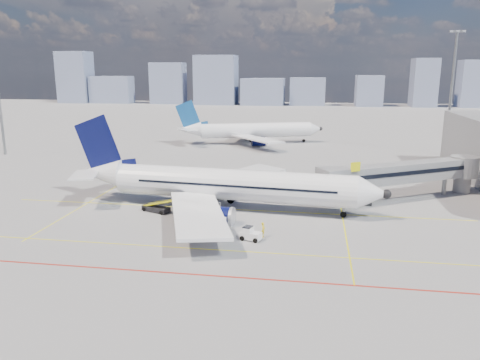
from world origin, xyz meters
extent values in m
plane|color=gray|center=(0.00, 0.00, 0.00)|extent=(420.00, 420.00, 0.00)
cube|color=yellow|center=(0.00, 8.00, 0.01)|extent=(60.00, 0.18, 0.01)
cube|color=yellow|center=(0.00, -6.00, 0.01)|extent=(80.00, 0.15, 0.01)
cube|color=yellow|center=(14.00, 2.00, 0.01)|extent=(0.15, 28.00, 0.01)
cube|color=yellow|center=(-20.00, 8.00, 0.01)|extent=(0.15, 30.00, 0.01)
cube|color=#9C1A0E|center=(0.00, -12.00, 0.01)|extent=(90.00, 0.25, 0.01)
cube|color=gray|center=(22.25, 16.15, 3.90)|extent=(20.84, 13.93, 2.60)
cube|color=black|center=(22.25, 16.15, 4.10)|extent=(20.52, 13.82, 0.55)
cube|color=gray|center=(12.70, 10.50, 3.90)|extent=(4.49, 4.56, 3.00)
cube|color=black|center=(17.00, 12.80, 0.35)|extent=(2.20, 1.00, 0.70)
cylinder|color=slate|center=(17.00, 12.80, 1.70)|extent=(0.56, 0.56, 2.70)
cylinder|color=slate|center=(29.00, 20.00, 1.95)|extent=(0.60, 0.60, 3.90)
cylinder|color=gray|center=(32.00, 22.00, 3.90)|extent=(4.00, 4.00, 3.00)
cylinder|color=gray|center=(32.00, 22.00, 1.95)|extent=(2.40, 2.40, 3.90)
cube|color=yellow|center=(15.50, 10.30, 5.70)|extent=(1.26, 0.82, 1.20)
cube|color=black|center=(35.20, 26.00, 5.00)|extent=(0.25, 40.00, 4.50)
cylinder|color=slate|center=(38.00, 55.00, 12.50)|extent=(0.56, 0.56, 25.00)
cube|color=slate|center=(38.00, 55.00, 25.20)|extent=(3.20, 0.40, 0.50)
cube|color=silver|center=(36.80, 54.75, 25.20)|extent=(0.60, 0.15, 0.35)
cube|color=silver|center=(38.00, 54.75, 25.20)|extent=(0.60, 0.15, 0.35)
cube|color=silver|center=(39.20, 54.75, 25.20)|extent=(0.60, 0.15, 0.35)
cube|color=gray|center=(-117.55, 190.00, 13.41)|extent=(16.33, 12.33, 26.83)
cube|color=gray|center=(-97.33, 190.00, 7.05)|extent=(21.95, 9.60, 14.09)
cube|color=gray|center=(-65.97, 190.00, 10.51)|extent=(17.34, 10.20, 21.03)
cube|color=gray|center=(-40.41, 190.00, 12.27)|extent=(20.58, 15.44, 24.55)
cube|color=gray|center=(-16.26, 190.00, 6.61)|extent=(21.20, 14.64, 13.23)
cube|color=gray|center=(6.10, 190.00, 6.82)|extent=(17.30, 8.89, 13.64)
cube|color=gray|center=(35.76, 190.00, 7.38)|extent=(12.62, 13.70, 14.76)
cube|color=gray|center=(61.11, 190.00, 11.39)|extent=(11.13, 13.20, 22.77)
cylinder|color=white|center=(0.11, 8.11, 3.30)|extent=(31.40, 6.87, 4.05)
cone|color=white|center=(17.49, 6.52, 3.30)|extent=(4.09, 4.37, 4.05)
sphere|color=black|center=(18.94, 6.39, 3.30)|extent=(1.24, 1.24, 1.14)
cone|color=white|center=(-18.72, 9.83, 3.87)|extent=(6.99, 4.64, 4.05)
cube|color=black|center=(16.14, 6.65, 3.87)|extent=(1.69, 1.69, 0.47)
cube|color=white|center=(-0.59, 17.56, 2.19)|extent=(13.09, 17.60, 0.60)
cube|color=white|center=(-2.29, -1.06, 2.19)|extent=(10.64, 17.97, 0.60)
cylinder|color=#080C3E|center=(0.14, 14.16, 0.89)|extent=(3.94, 2.72, 2.39)
cylinder|color=#080C3E|center=(-0.96, 2.16, 0.89)|extent=(3.94, 2.72, 2.39)
cylinder|color=silver|center=(2.11, 13.98, 0.89)|extent=(0.59, 2.47, 2.45)
cylinder|color=silver|center=(1.01, 1.98, 0.89)|extent=(0.59, 2.47, 2.45)
cube|color=#080C3E|center=(-18.72, 9.83, 7.46)|extent=(7.12, 0.98, 8.86)
cube|color=#080C3E|center=(-16.24, 9.60, 4.96)|extent=(5.86, 0.84, 2.24)
cube|color=white|center=(-18.83, 13.18, 4.23)|extent=(5.43, 6.60, 0.23)
cube|color=white|center=(-19.44, 6.56, 4.23)|extent=(4.66, 6.47, 0.23)
cylinder|color=slate|center=(14.08, 6.84, 0.90)|extent=(0.30, 0.30, 1.80)
cylinder|color=black|center=(14.08, 6.84, 0.38)|extent=(0.78, 0.35, 0.76)
cylinder|color=slate|center=(-0.68, 10.90, 0.80)|extent=(0.35, 0.35, 1.60)
cylinder|color=black|center=(-0.68, 10.90, 0.50)|extent=(1.05, 0.74, 1.00)
cylinder|color=slate|center=(-1.17, 5.52, 0.80)|extent=(0.35, 0.35, 1.60)
cylinder|color=black|center=(-1.17, 5.52, 0.50)|extent=(1.05, 0.74, 1.00)
cube|color=black|center=(0.81, 10.06, 3.61)|extent=(25.46, 2.42, 0.27)
cube|color=black|center=(0.44, 6.07, 3.61)|extent=(25.46, 2.42, 0.27)
cylinder|color=white|center=(-3.86, 63.47, 3.30)|extent=(26.69, 11.72, 3.50)
cone|color=white|center=(10.48, 68.17, 3.30)|extent=(4.16, 4.33, 3.50)
sphere|color=black|center=(11.68, 68.56, 3.30)|extent=(1.25, 1.25, 0.99)
cone|color=white|center=(-19.39, 58.38, 3.79)|extent=(6.55, 5.12, 3.50)
cube|color=black|center=(9.37, 67.81, 3.79)|extent=(1.70, 1.70, 0.40)
cube|color=white|center=(-7.65, 70.73, 2.34)|extent=(6.17, 15.22, 0.52)
cube|color=white|center=(-2.62, 55.37, 2.34)|extent=(13.41, 14.13, 0.52)
cylinder|color=#080C3E|center=(-5.90, 68.28, 1.21)|extent=(3.72, 2.97, 2.07)
cylinder|color=#080C3E|center=(-2.66, 58.38, 1.21)|extent=(3.72, 2.97, 2.07)
cylinder|color=silver|center=(-4.28, 68.82, 1.21)|extent=(0.96, 2.11, 2.12)
cylinder|color=silver|center=(-1.04, 58.92, 1.21)|extent=(0.96, 2.11, 2.12)
cube|color=navy|center=(-19.39, 58.38, 6.89)|extent=(5.94, 2.19, 7.66)
cube|color=navy|center=(-17.34, 59.05, 4.74)|extent=(4.90, 1.83, 1.93)
cube|color=white|center=(-20.62, 61.00, 4.11)|extent=(3.03, 5.20, 0.20)
cube|color=white|center=(-18.83, 55.54, 4.11)|extent=(5.30, 5.58, 0.20)
cylinder|color=black|center=(-5.44, 65.41, 0.50)|extent=(1.15, 0.93, 1.00)
cylinder|color=black|center=(-3.98, 60.98, 0.50)|extent=(1.15, 0.93, 1.00)
cylinder|color=black|center=(7.66, 67.25, 0.38)|extent=(0.81, 0.50, 0.76)
cube|color=white|center=(3.91, -2.73, 0.53)|extent=(2.38, 1.75, 0.78)
cube|color=white|center=(3.54, -2.62, 1.11)|extent=(1.26, 1.35, 0.58)
cube|color=black|center=(3.54, -2.62, 1.31)|extent=(1.15, 1.28, 0.34)
cylinder|color=black|center=(3.01, -3.01, 0.27)|extent=(0.58, 0.37, 0.54)
cylinder|color=black|center=(3.34, -1.99, 0.27)|extent=(0.58, 0.37, 0.54)
cylinder|color=black|center=(4.49, -3.47, 0.27)|extent=(0.58, 0.37, 0.54)
cylinder|color=black|center=(4.81, -2.46, 0.27)|extent=(0.58, 0.37, 0.54)
cube|color=black|center=(-0.53, -2.02, 0.31)|extent=(3.68, 2.14, 0.17)
cube|color=white|center=(-1.38, -2.18, 1.15)|extent=(1.73, 1.69, 1.49)
cube|color=white|center=(0.32, -1.86, 1.15)|extent=(1.73, 1.69, 1.49)
cylinder|color=black|center=(-1.73, -2.93, 0.15)|extent=(0.33, 0.19, 0.31)
cylinder|color=black|center=(-1.98, -1.60, 0.15)|extent=(0.33, 0.19, 0.31)
cylinder|color=black|center=(0.91, -2.43, 0.15)|extent=(0.33, 0.19, 0.31)
cylinder|color=black|center=(0.67, -1.11, 0.15)|extent=(0.33, 0.19, 0.31)
cube|color=black|center=(-9.47, 5.46, 0.40)|extent=(4.00, 2.70, 0.63)
cube|color=black|center=(-8.80, 5.18, 1.35)|extent=(5.32, 2.91, 1.66)
cube|color=yellow|center=(-8.61, 5.64, 1.35)|extent=(5.01, 2.16, 1.72)
cube|color=yellow|center=(-8.99, 4.73, 1.35)|extent=(5.01, 2.16, 1.72)
cylinder|color=black|center=(-11.03, 5.44, 0.27)|extent=(0.58, 0.41, 0.54)
cylinder|color=black|center=(-10.55, 6.60, 0.27)|extent=(0.58, 0.41, 0.54)
cylinder|color=black|center=(-8.38, 4.32, 0.27)|extent=(0.58, 0.41, 0.54)
cylinder|color=black|center=(-7.90, 5.48, 0.27)|extent=(0.58, 0.41, 0.54)
imported|color=yellow|center=(5.08, -1.57, 0.84)|extent=(0.48, 0.66, 1.67)
camera|label=1|loc=(10.18, -49.36, 17.81)|focal=35.00mm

